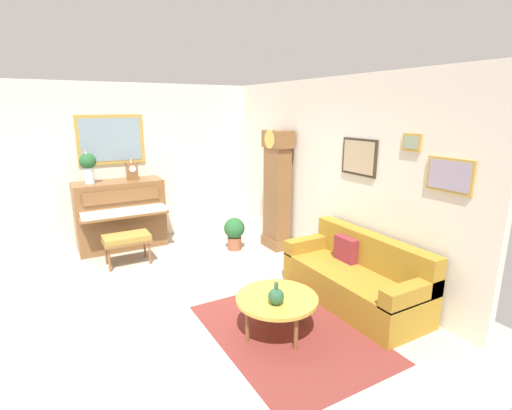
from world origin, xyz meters
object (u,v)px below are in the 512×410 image
green_jug (276,296)px  piano (121,214)px  potted_plant (234,231)px  grandfather_clock (277,193)px  mantel_clock (132,170)px  piano_bench (127,239)px  flower_vase (88,164)px  coffee_table (277,299)px  couch (356,278)px

green_jug → piano: bearing=-167.2°
potted_plant → grandfather_clock: bearing=70.0°
grandfather_clock → mantel_clock: bearing=-121.8°
piano_bench → green_jug: 3.00m
piano_bench → potted_plant: 1.76m
green_jug → flower_vase: bearing=-161.0°
coffee_table → flower_vase: size_ratio=1.52×
flower_vase → mantel_clock: bearing=90.0°
grandfather_clock → couch: grandfather_clock is taller
piano_bench → coffee_table: bearing=20.2°
piano_bench → couch: size_ratio=0.37×
mantel_clock → coffee_table: bearing=10.8°
grandfather_clock → coffee_table: grandfather_clock is taller
mantel_clock → potted_plant: size_ratio=0.68×
potted_plant → piano: bearing=-122.5°
piano_bench → mantel_clock: size_ratio=1.84×
mantel_clock → flower_vase: (-0.00, -0.68, 0.14)m
mantel_clock → couch: bearing=29.1°
piano_bench → flower_vase: bearing=-156.9°
grandfather_clock → potted_plant: 0.98m
grandfather_clock → potted_plant: grandfather_clock is taller
couch → green_jug: size_ratio=7.92×
mantel_clock → piano: bearing=-90.4°
piano → flower_vase: 0.99m
couch → mantel_clock: 4.08m
coffee_table → green_jug: 0.19m
coffee_table → potted_plant: size_ratio=1.57×
piano_bench → green_jug: green_jug is taller
couch → mantel_clock: size_ratio=5.00×
piano_bench → coffee_table: size_ratio=0.80×
mantel_clock → green_jug: bearing=9.1°
couch → potted_plant: size_ratio=3.39×
potted_plant → green_jug: bearing=-17.4°
piano_bench → grandfather_clock: bearing=78.9°
grandfather_clock → mantel_clock: 2.51m
couch → green_jug: (0.23, -1.33, 0.19)m
piano → piano_bench: size_ratio=2.06×
flower_vase → couch: bearing=37.0°
couch → potted_plant: couch is taller
mantel_clock → grandfather_clock: bearing=58.2°
piano → flower_vase: flower_vase is taller
potted_plant → flower_vase: bearing=-116.8°
mantel_clock → green_jug: (3.68, 0.59, -0.84)m
coffee_table → flower_vase: (-3.56, -1.36, 1.10)m
green_jug → coffee_table: bearing=143.8°
piano_bench → mantel_clock: mantel_clock is taller
grandfather_clock → flower_vase: size_ratio=3.50×
piano_bench → coffee_table: piano_bench is taller
couch → potted_plant: 2.45m
couch → mantel_clock: mantel_clock is taller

